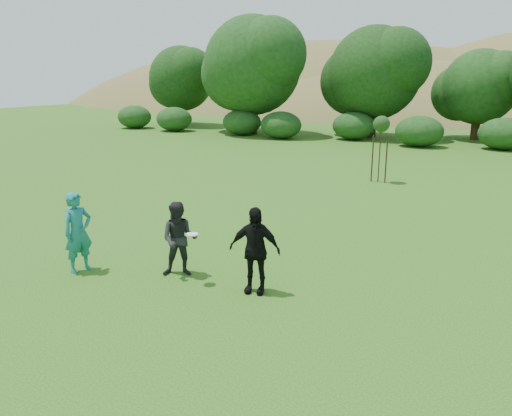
{
  "coord_description": "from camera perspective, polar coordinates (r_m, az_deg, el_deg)",
  "views": [
    {
      "loc": [
        5.94,
        -8.22,
        4.47
      ],
      "look_at": [
        0.0,
        3.0,
        1.1
      ],
      "focal_mm": 35.0,
      "sensor_mm": 36.0,
      "label": 1
    }
  ],
  "objects": [
    {
      "name": "ground",
      "position": [
        11.09,
        -7.37,
        -9.05
      ],
      "size": [
        120.0,
        120.0,
        0.0
      ],
      "primitive_type": "plane",
      "color": "#19470C",
      "rests_on": "ground"
    },
    {
      "name": "player_teal",
      "position": [
        12.32,
        -19.68,
        -2.63
      ],
      "size": [
        0.61,
        0.79,
        1.91
      ],
      "primitive_type": "imported",
      "rotation": [
        0.0,
        0.0,
        1.32
      ],
      "color": "#1A7774",
      "rests_on": "ground"
    },
    {
      "name": "player_grey",
      "position": [
        11.51,
        -8.73,
        -3.54
      ],
      "size": [
        1.06,
        0.98,
        1.74
      ],
      "primitive_type": "imported",
      "rotation": [
        0.0,
        0.0,
        0.5
      ],
      "color": "black",
      "rests_on": "ground"
    },
    {
      "name": "player_black",
      "position": [
        10.49,
        -0.17,
        -4.83
      ],
      "size": [
        1.17,
        0.7,
        1.87
      ],
      "primitive_type": "imported",
      "rotation": [
        0.0,
        0.0,
        0.23
      ],
      "color": "black",
      "rests_on": "ground"
    },
    {
      "name": "frisbee",
      "position": [
        10.94,
        -7.32,
        -3.0
      ],
      "size": [
        0.27,
        0.27,
        0.03
      ],
      "color": "white",
      "rests_on": "ground"
    },
    {
      "name": "sapling",
      "position": [
        22.0,
        14.14,
        9.08
      ],
      "size": [
        0.7,
        0.7,
        2.85
      ],
      "color": "#3D2318",
      "rests_on": "ground"
    },
    {
      "name": "hillside",
      "position": [
        78.68,
        22.52,
        1.67
      ],
      "size": [
        150.0,
        72.0,
        52.0
      ],
      "color": "olive",
      "rests_on": "ground"
    },
    {
      "name": "tree_row",
      "position": [
        37.01,
        24.49,
        14.22
      ],
      "size": [
        53.92,
        10.38,
        9.62
      ],
      "color": "#3A2616",
      "rests_on": "ground"
    }
  ]
}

